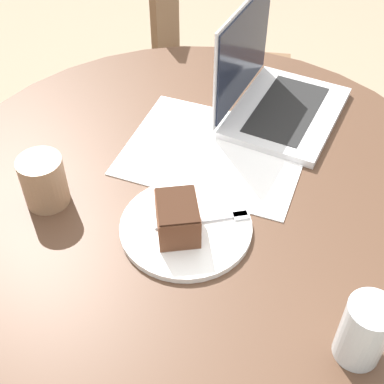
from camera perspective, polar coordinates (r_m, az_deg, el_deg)
The scene contains 10 objects.
ground_plane at distance 1.64m, azimuth 0.40°, elevation -17.86°, with size 12.00×12.00×0.00m, color gray.
dining_table at distance 1.15m, azimuth 0.54°, elevation -4.75°, with size 1.07×1.07×0.73m.
chair at distance 1.82m, azimuth 1.42°, elevation 12.77°, with size 0.55×0.55×0.95m.
paper_document at distance 1.12m, azimuth 2.43°, elevation 4.33°, with size 0.41×0.34×0.00m.
plate at distance 0.96m, azimuth -0.65°, elevation -3.76°, with size 0.24×0.24×0.01m.
cake_slice at distance 0.92m, azimuth -1.56°, elevation -2.76°, with size 0.11×0.12×0.07m.
fork at distance 0.97m, azimuth 2.13°, elevation -2.84°, with size 0.14×0.13×0.00m.
coffee_glass at distance 1.02m, azimuth -15.53°, elevation 1.13°, with size 0.08×0.08×0.10m.
water_glass at distance 0.82m, azimuth 17.88°, elevation -13.96°, with size 0.07×0.07×0.12m.
laptop at distance 1.21m, azimuth 8.73°, elevation 10.15°, with size 0.24×0.31×0.25m.
Camera 1 is at (-0.37, 0.65, 1.46)m, focal length 50.00 mm.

